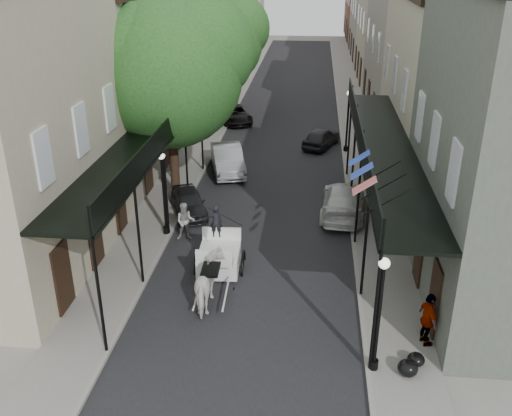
% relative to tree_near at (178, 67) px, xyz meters
% --- Properties ---
extents(ground, '(140.00, 140.00, 0.00)m').
position_rel_tree_near_xyz_m(ground, '(4.20, -10.18, -6.49)').
color(ground, gray).
rests_on(ground, ground).
extents(road, '(8.00, 90.00, 0.01)m').
position_rel_tree_near_xyz_m(road, '(4.20, 9.82, -6.48)').
color(road, black).
rests_on(road, ground).
extents(sidewalk_left, '(2.20, 90.00, 0.12)m').
position_rel_tree_near_xyz_m(sidewalk_left, '(-0.80, 9.82, -6.43)').
color(sidewalk_left, gray).
rests_on(sidewalk_left, ground).
extents(sidewalk_right, '(2.20, 90.00, 0.12)m').
position_rel_tree_near_xyz_m(sidewalk_right, '(9.20, 9.82, -6.43)').
color(sidewalk_right, gray).
rests_on(sidewalk_right, ground).
extents(building_row_left, '(5.00, 80.00, 10.50)m').
position_rel_tree_near_xyz_m(building_row_left, '(-4.40, 19.82, -1.24)').
color(building_row_left, '#AEA78B').
rests_on(building_row_left, ground).
extents(building_row_right, '(5.00, 80.00, 10.50)m').
position_rel_tree_near_xyz_m(building_row_right, '(12.80, 19.82, -1.24)').
color(building_row_right, gray).
rests_on(building_row_right, ground).
extents(gallery_left, '(2.20, 18.05, 4.88)m').
position_rel_tree_near_xyz_m(gallery_left, '(-0.59, -3.20, -2.44)').
color(gallery_left, black).
rests_on(gallery_left, sidewalk_left).
extents(gallery_right, '(2.20, 18.05, 4.88)m').
position_rel_tree_near_xyz_m(gallery_right, '(8.99, -3.20, -2.44)').
color(gallery_right, black).
rests_on(gallery_right, sidewalk_right).
extents(tree_near, '(7.31, 6.80, 9.63)m').
position_rel_tree_near_xyz_m(tree_near, '(0.00, 0.00, 0.00)').
color(tree_near, '#382619').
rests_on(tree_near, sidewalk_left).
extents(tree_far, '(6.45, 6.00, 8.61)m').
position_rel_tree_near_xyz_m(tree_far, '(-0.05, 14.00, -0.65)').
color(tree_far, '#382619').
rests_on(tree_far, sidewalk_left).
extents(lamppost_right_near, '(0.32, 0.32, 3.71)m').
position_rel_tree_near_xyz_m(lamppost_right_near, '(8.30, -12.18, -4.44)').
color(lamppost_right_near, black).
rests_on(lamppost_right_near, sidewalk_right).
extents(lamppost_left, '(0.32, 0.32, 3.71)m').
position_rel_tree_near_xyz_m(lamppost_left, '(0.10, -4.18, -4.44)').
color(lamppost_left, black).
rests_on(lamppost_left, sidewalk_left).
extents(lamppost_right_far, '(0.32, 0.32, 3.71)m').
position_rel_tree_near_xyz_m(lamppost_right_far, '(8.30, 7.82, -4.44)').
color(lamppost_right_far, black).
rests_on(lamppost_right_far, sidewalk_right).
extents(horse, '(1.07, 2.19, 1.82)m').
position_rel_tree_near_xyz_m(horse, '(2.96, -9.26, -5.58)').
color(horse, white).
rests_on(horse, ground).
extents(carriage, '(1.96, 2.74, 3.04)m').
position_rel_tree_near_xyz_m(carriage, '(2.84, -6.43, -5.31)').
color(carriage, black).
rests_on(carriage, ground).
extents(pedestrian_walking, '(0.90, 0.75, 1.68)m').
position_rel_tree_near_xyz_m(pedestrian_walking, '(1.02, -4.43, -5.65)').
color(pedestrian_walking, '#9E9E95').
rests_on(pedestrian_walking, ground).
extents(pedestrian_sidewalk_left, '(1.09, 0.72, 1.58)m').
position_rel_tree_near_xyz_m(pedestrian_sidewalk_left, '(-1.60, 9.62, -5.58)').
color(pedestrian_sidewalk_left, gray).
rests_on(pedestrian_sidewalk_left, sidewalk_left).
extents(pedestrian_sidewalk_right, '(0.71, 1.13, 1.80)m').
position_rel_tree_near_xyz_m(pedestrian_sidewalk_right, '(10.00, -10.84, -5.47)').
color(pedestrian_sidewalk_right, gray).
rests_on(pedestrian_sidewalk_right, sidewalk_right).
extents(car_left_near, '(2.55, 3.73, 1.18)m').
position_rel_tree_near_xyz_m(car_left_near, '(0.60, -1.85, -5.90)').
color(car_left_near, black).
rests_on(car_left_near, ground).
extents(car_left_mid, '(2.66, 4.76, 1.49)m').
position_rel_tree_near_xyz_m(car_left_mid, '(1.60, 3.82, -5.74)').
color(car_left_mid, '#A4A4A9').
rests_on(car_left_mid, ground).
extents(car_left_far, '(3.36, 4.68, 1.18)m').
position_rel_tree_near_xyz_m(car_left_far, '(0.60, 13.82, -5.90)').
color(car_left_far, black).
rests_on(car_left_far, ground).
extents(car_right_near, '(2.34, 4.92, 1.38)m').
position_rel_tree_near_xyz_m(car_right_near, '(7.80, -1.18, -5.80)').
color(car_right_near, silver).
rests_on(car_right_near, ground).
extents(car_right_far, '(2.67, 3.84, 1.21)m').
position_rel_tree_near_xyz_m(car_right_far, '(6.80, 8.82, -5.88)').
color(car_right_far, black).
rests_on(car_right_far, ground).
extents(trash_bags, '(0.86, 1.01, 0.51)m').
position_rel_tree_near_xyz_m(trash_bags, '(9.36, -12.20, -6.13)').
color(trash_bags, black).
rests_on(trash_bags, sidewalk_right).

